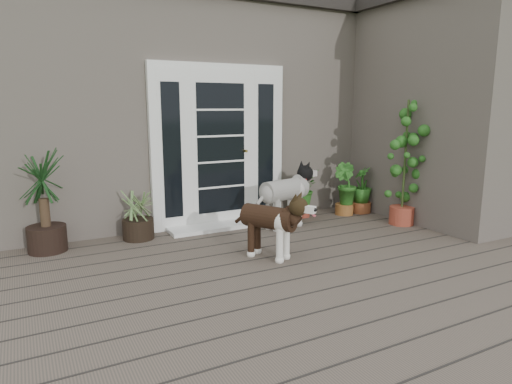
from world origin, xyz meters
name	(u,v)px	position (x,y,z in m)	size (l,w,h in m)	color
deck	(329,278)	(0.00, 0.40, 0.06)	(6.20, 4.60, 0.12)	#6B5B4C
house_main	(183,116)	(0.00, 4.65, 1.55)	(7.40, 4.00, 3.10)	#665E54
roof_main	(180,16)	(0.00, 4.65, 3.20)	(7.60, 4.20, 0.20)	#2D2826
house_wing	(448,118)	(2.90, 1.50, 1.55)	(1.60, 2.40, 3.10)	#665E54
door_unit	(220,146)	(-0.20, 2.60, 1.19)	(1.90, 0.14, 2.15)	white
door_step	(227,225)	(-0.20, 2.40, 0.14)	(1.60, 0.40, 0.05)	white
brindle_dog	(269,228)	(-0.32, 1.05, 0.45)	(0.33, 0.78, 0.65)	#341F13
white_dog	(284,200)	(0.47, 2.01, 0.49)	(0.38, 0.90, 0.75)	silver
spider_plant	(137,212)	(-1.39, 2.40, 0.45)	(0.63, 0.63, 0.67)	#A6B670
yucca	(44,201)	(-2.40, 2.40, 0.69)	(0.79, 0.79, 1.15)	black
herb_a	(302,196)	(1.01, 2.40, 0.43)	(0.49, 0.49, 0.62)	#25601B
herb_b	(345,196)	(1.64, 2.21, 0.40)	(0.38, 0.38, 0.56)	#1D5217
herb_c	(361,195)	(1.95, 2.19, 0.40)	(0.36, 0.36, 0.56)	#1C6420
sapling	(405,161)	(1.98, 1.39, 0.99)	(0.51, 0.51, 1.75)	#235117
clog_left	(276,218)	(0.53, 2.33, 0.17)	(0.15, 0.32, 0.10)	#15341A
clog_right	(289,217)	(0.73, 2.30, 0.17)	(0.15, 0.33, 0.10)	#14321C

